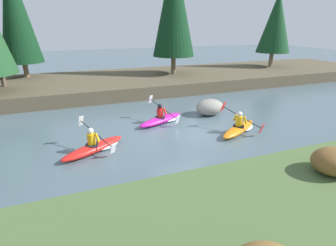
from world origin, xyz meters
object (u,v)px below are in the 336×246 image
kayaker_lead (240,128)px  kayaker_middle (163,119)px  kayaker_trailing (96,146)px  boulder_midstream (210,107)px

kayaker_lead → kayaker_middle: (-2.88, 2.38, 0.00)m
kayaker_middle → kayaker_trailing: bearing=-173.6°
kayaker_trailing → boulder_midstream: bearing=-9.6°
boulder_midstream → kayaker_middle: bearing=-175.1°
kayaker_lead → kayaker_trailing: bearing=147.7°
boulder_midstream → kayaker_trailing: bearing=-159.7°
kayaker_middle → boulder_midstream: size_ratio=1.78×
kayaker_lead → kayaker_middle: 3.74m
kayaker_lead → kayaker_trailing: same height
kayaker_middle → kayaker_trailing: size_ratio=1.03×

